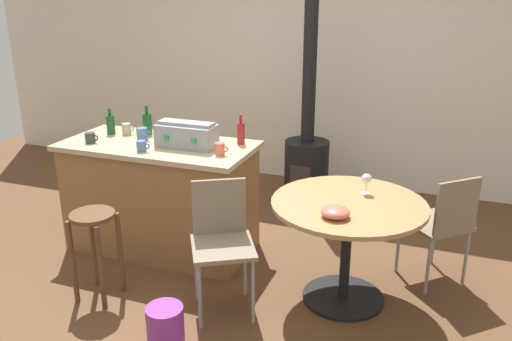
{
  "coord_description": "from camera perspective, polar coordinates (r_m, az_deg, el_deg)",
  "views": [
    {
      "loc": [
        1.48,
        -2.99,
        2.07
      ],
      "look_at": [
        0.25,
        0.34,
        0.83
      ],
      "focal_mm": 36.85,
      "sensor_mm": 36.0,
      "label": 1
    }
  ],
  "objects": [
    {
      "name": "serving_bowl",
      "position": [
        3.26,
        8.61,
        -4.47
      ],
      "size": [
        0.18,
        0.18,
        0.07
      ],
      "primitive_type": "ellipsoid",
      "color": "#DB6651",
      "rests_on": "dining_table"
    },
    {
      "name": "wooden_stool",
      "position": [
        3.77,
        -17.09,
        -7.05
      ],
      "size": [
        0.3,
        0.3,
        0.64
      ],
      "color": "brown",
      "rests_on": "ground_plane"
    },
    {
      "name": "kitchen_island",
      "position": [
        4.36,
        -10.28,
        -2.78
      ],
      "size": [
        1.53,
        0.73,
        0.91
      ],
      "color": "olive",
      "rests_on": "ground_plane"
    },
    {
      "name": "bottle_1",
      "position": [
        4.48,
        -11.71,
        5.05
      ],
      "size": [
        0.07,
        0.07,
        0.24
      ],
      "color": "#194C23",
      "rests_on": "kitchen_island"
    },
    {
      "name": "back_wall",
      "position": [
        5.77,
        5.45,
        12.02
      ],
      "size": [
        8.0,
        0.1,
        2.7
      ],
      "primitive_type": "cube",
      "color": "silver",
      "rests_on": "ground_plane"
    },
    {
      "name": "bottle_2",
      "position": [
        4.11,
        -1.66,
        4.13
      ],
      "size": [
        0.06,
        0.06,
        0.24
      ],
      "color": "maroon",
      "rests_on": "kitchen_island"
    },
    {
      "name": "plastic_bucket",
      "position": [
        3.37,
        -9.81,
        -16.28
      ],
      "size": [
        0.23,
        0.23,
        0.26
      ],
      "primitive_type": "cylinder",
      "color": "purple",
      "rests_on": "ground_plane"
    },
    {
      "name": "cup_4",
      "position": [
        4.02,
        -12.3,
        2.6
      ],
      "size": [
        0.11,
        0.07,
        0.08
      ],
      "color": "#4C7099",
      "rests_on": "kitchen_island"
    },
    {
      "name": "dining_table",
      "position": [
        3.58,
        9.89,
        -5.93
      ],
      "size": [
        1.03,
        1.03,
        0.74
      ],
      "color": "black",
      "rests_on": "ground_plane"
    },
    {
      "name": "cup_0",
      "position": [
        3.85,
        -3.91,
        2.34
      ],
      "size": [
        0.11,
        0.07,
        0.09
      ],
      "color": "#DB6651",
      "rests_on": "kitchen_island"
    },
    {
      "name": "ground_plane",
      "position": [
        3.93,
        -5.24,
        -12.64
      ],
      "size": [
        8.8,
        8.8,
        0.0
      ],
      "primitive_type": "plane",
      "color": "brown"
    },
    {
      "name": "cup_3",
      "position": [
        4.36,
        -17.53,
        3.41
      ],
      "size": [
        0.12,
        0.08,
        0.08
      ],
      "color": "#383838",
      "rests_on": "kitchen_island"
    },
    {
      "name": "wood_stove",
      "position": [
        5.23,
        5.52,
        1.6
      ],
      "size": [
        0.44,
        0.45,
        2.03
      ],
      "color": "black",
      "rests_on": "ground_plane"
    },
    {
      "name": "wine_glass",
      "position": [
        3.64,
        11.92,
        -0.92
      ],
      "size": [
        0.07,
        0.07,
        0.14
      ],
      "color": "silver",
      "rests_on": "dining_table"
    },
    {
      "name": "bottle_0",
      "position": [
        4.57,
        -15.5,
        4.88
      ],
      "size": [
        0.07,
        0.07,
        0.22
      ],
      "color": "#194C23",
      "rests_on": "kitchen_island"
    },
    {
      "name": "toolbox",
      "position": [
        4.06,
        -7.54,
        3.84
      ],
      "size": [
        0.46,
        0.22,
        0.2
      ],
      "color": "gray",
      "rests_on": "kitchen_island"
    },
    {
      "name": "folding_chair_far",
      "position": [
        3.98,
        19.58,
        -5.18
      ],
      "size": [
        0.57,
        0.57,
        0.85
      ],
      "color": "#7F705B",
      "rests_on": "ground_plane"
    },
    {
      "name": "cup_2",
      "position": [
        4.33,
        -12.24,
        3.9
      ],
      "size": [
        0.13,
        0.09,
        0.1
      ],
      "color": "#4C7099",
      "rests_on": "kitchen_island"
    },
    {
      "name": "folding_chair_near",
      "position": [
        3.49,
        -3.76,
        -7.13
      ],
      "size": [
        0.55,
        0.55,
        0.88
      ],
      "color": "#7F705B",
      "rests_on": "ground_plane"
    },
    {
      "name": "cup_1",
      "position": [
        4.53,
        -13.86,
        4.4
      ],
      "size": [
        0.11,
        0.07,
        0.09
      ],
      "color": "tan",
      "rests_on": "kitchen_island"
    }
  ]
}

